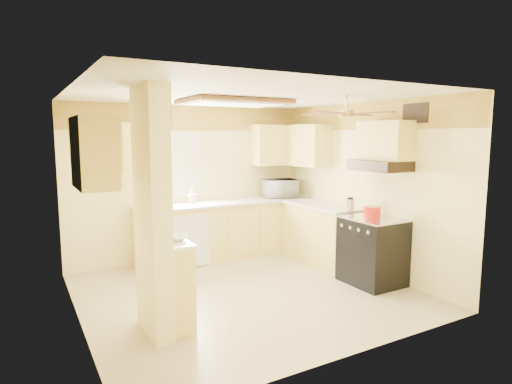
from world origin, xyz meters
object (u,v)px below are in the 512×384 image
microwave (280,188)px  kettle (350,205)px  dutch_oven (372,212)px  stove (372,250)px  bowl (177,238)px

microwave → kettle: 1.67m
microwave → dutch_oven: size_ratio=2.38×
stove → kettle: kettle is taller
stove → kettle: 0.73m
stove → kettle: bearing=91.3°
stove → bowl: 2.81m
microwave → dutch_oven: 2.14m
bowl → kettle: size_ratio=0.99×
dutch_oven → kettle: size_ratio=1.20×
bowl → kettle: bearing=9.1°
stove → dutch_oven: (-0.05, -0.02, 0.54)m
microwave → kettle: (0.13, -1.66, -0.06)m
microwave → stove: bearing=103.7°
dutch_oven → bowl: bearing=179.3°
microwave → bowl: (-2.62, -2.10, -0.13)m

